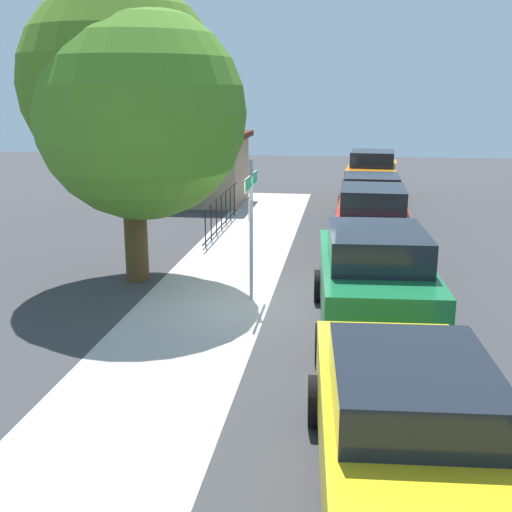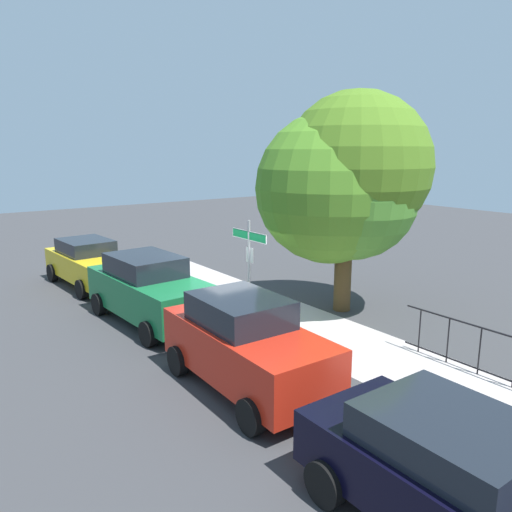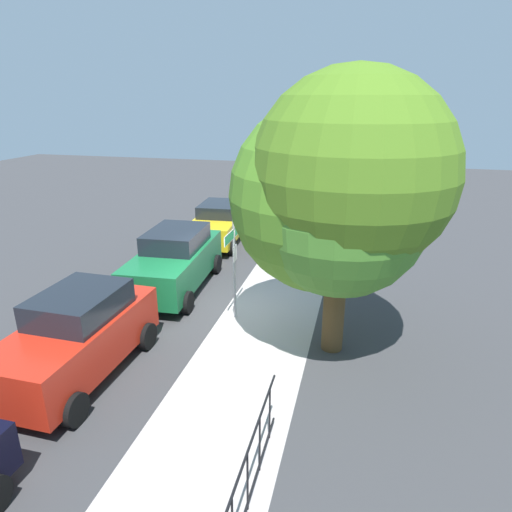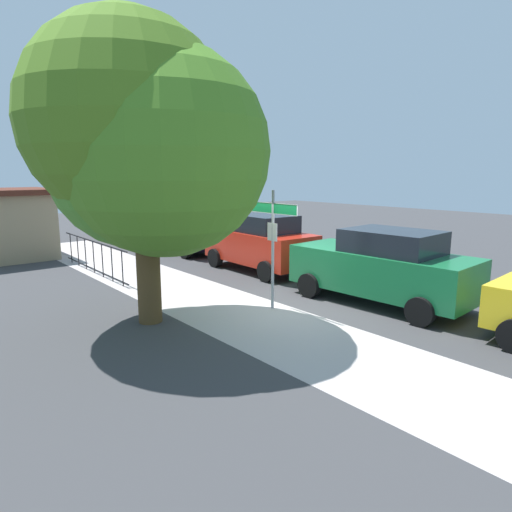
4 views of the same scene
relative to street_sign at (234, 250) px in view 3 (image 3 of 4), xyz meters
The scene contains 7 objects.
ground_plane 1.99m from the street_sign, 115.22° to the right, with size 60.00×60.00×0.00m, color #38383A.
sidewalk_strip 2.80m from the street_sign, 26.39° to the left, with size 24.00×2.60×0.00m, color #B1A6A4.
street_sign is the anchor object (origin of this frame).
shade_tree 3.40m from the street_sign, 69.66° to the left, with size 4.75×4.85×6.38m.
car_yellow 6.81m from the street_sign, 158.09° to the right, with size 4.25×2.16×1.62m.
car_green 2.94m from the street_sign, 121.35° to the right, with size 4.59×2.22×1.86m.
car_red 4.30m from the street_sign, 36.38° to the right, with size 4.08×1.99×1.88m.
Camera 3 is at (10.73, 3.60, 5.74)m, focal length 31.30 mm.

